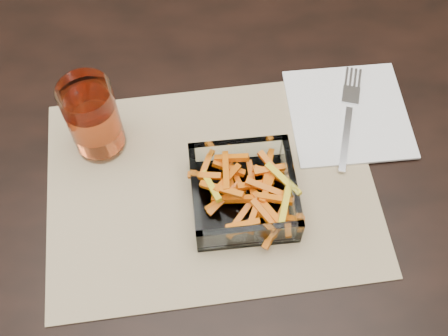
% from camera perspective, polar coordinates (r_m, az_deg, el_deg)
% --- Properties ---
extents(dining_table, '(1.60, 0.90, 0.75)m').
position_cam_1_polar(dining_table, '(0.86, 2.91, -4.86)').
color(dining_table, black).
rests_on(dining_table, ground).
extents(placemat, '(0.47, 0.35, 0.00)m').
position_cam_1_polar(placemat, '(0.78, -1.31, -1.86)').
color(placemat, tan).
rests_on(placemat, dining_table).
extents(glass_bowl, '(0.14, 0.14, 0.05)m').
position_cam_1_polar(glass_bowl, '(0.75, 1.98, -2.64)').
color(glass_bowl, white).
rests_on(glass_bowl, placemat).
extents(tumbler, '(0.07, 0.07, 0.13)m').
position_cam_1_polar(tumbler, '(0.78, -13.09, 4.75)').
color(tumbler, white).
rests_on(tumbler, placemat).
extents(napkin, '(0.17, 0.17, 0.00)m').
position_cam_1_polar(napkin, '(0.86, 12.51, 5.43)').
color(napkin, white).
rests_on(napkin, placemat).
extents(fork, '(0.07, 0.18, 0.00)m').
position_cam_1_polar(fork, '(0.85, 12.55, 5.43)').
color(fork, silver).
rests_on(fork, napkin).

